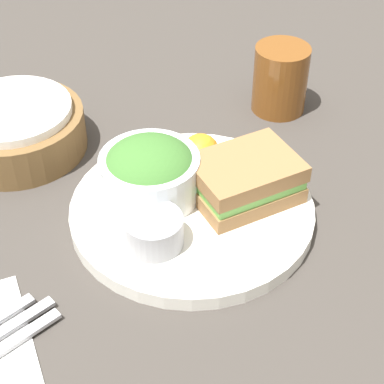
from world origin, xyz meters
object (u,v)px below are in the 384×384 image
Objects in this scene: dressing_cup at (154,231)px; drink_glass at (280,79)px; sandwich at (245,179)px; salad_bowl at (150,171)px; plate at (192,210)px; bread_basket at (15,129)px.

dressing_cup is 0.35m from drink_glass.
drink_glass is at bearing 51.25° from sandwich.
salad_bowl is 1.79× the size of dressing_cup.
dressing_cup is (-0.13, -0.03, -0.01)m from sandwich.
salad_bowl is 0.09m from dressing_cup.
dressing_cup is (-0.06, -0.04, 0.03)m from plate.
drink_glass is (0.25, 0.14, -0.00)m from salad_bowl.
plate is 0.28m from bread_basket.
plate is 4.38× the size of dressing_cup.
salad_bowl is 0.23m from bread_basket.
sandwich is 0.70× the size of bread_basket.
bread_basket reaches higher than plate.
sandwich is 0.13m from dressing_cup.
salad_bowl reaches higher than plate.
sandwich is 0.33m from bread_basket.
plate is 0.28m from drink_glass.
drink_glass reaches higher than dressing_cup.
salad_bowl is (-0.04, 0.04, 0.05)m from plate.
plate is 0.08m from dressing_cup.
salad_bowl reaches higher than dressing_cup.
salad_bowl is at bearing 72.83° from dressing_cup.
salad_bowl reaches higher than bread_basket.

